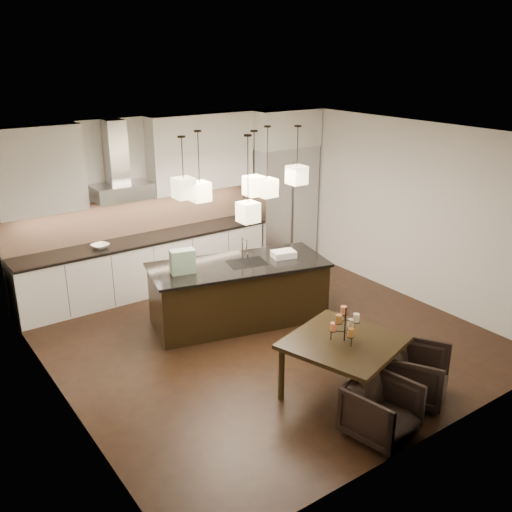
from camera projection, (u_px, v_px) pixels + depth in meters
floor at (264, 338)px, 7.98m from camera, size 5.50×5.50×0.02m
ceiling at (265, 134)px, 7.01m from camera, size 5.50×5.50×0.02m
wall_back at (169, 199)px, 9.61m from camera, size 5.50×0.02×2.80m
wall_front at (437, 319)px, 5.38m from camera, size 5.50×0.02×2.80m
wall_left at (53, 291)px, 6.00m from camera, size 0.02×5.50×2.80m
wall_right at (406, 210)px, 8.99m from camera, size 0.02×5.50×2.80m
refrigerator at (281, 204)px, 10.57m from camera, size 1.20×0.72×2.15m
fridge_panel at (282, 128)px, 10.09m from camera, size 1.26×0.72×0.65m
lower_cabinets at (147, 266)px, 9.35m from camera, size 4.21×0.62×0.88m
countertop at (145, 239)px, 9.19m from camera, size 4.21×0.66×0.04m
backsplash at (136, 215)px, 9.31m from camera, size 4.21×0.02×0.63m
upper_cab_left at (38, 170)px, 8.06m from camera, size 1.25×0.35×1.25m
upper_cab_right at (201, 152)px, 9.50m from camera, size 1.85×0.35×1.25m
hood_canopy at (122, 192)px, 8.78m from camera, size 0.90×0.52×0.24m
hood_chimney at (116, 152)px, 8.66m from camera, size 0.30×0.28×0.96m
fruit_bowl at (100, 246)px, 8.72m from camera, size 0.32×0.32×0.06m
island_body at (239, 294)px, 8.32m from camera, size 2.62×1.54×0.86m
island_top at (238, 265)px, 8.16m from camera, size 2.71×1.64×0.04m
faucet at (242, 248)px, 8.21m from camera, size 0.15×0.25×0.37m
tote_bag at (183, 261)px, 7.76m from camera, size 0.37×0.25×0.33m
food_container at (284, 254)px, 8.38m from camera, size 0.38×0.31×0.10m
dining_table at (343, 368)px, 6.55m from camera, size 1.46×1.46×0.70m
candelabra at (345, 324)px, 6.36m from camera, size 0.42×0.42×0.41m
candle_a at (351, 323)px, 6.47m from camera, size 0.09×0.09×0.09m
candle_b at (333, 327)px, 6.39m from camera, size 0.09×0.09×0.09m
candle_c at (351, 332)px, 6.26m from camera, size 0.09×0.09×0.09m
candle_d at (344, 310)px, 6.45m from camera, size 0.09×0.09×0.09m
candle_e at (339, 319)px, 6.24m from camera, size 0.09×0.09×0.09m
candle_f at (356, 318)px, 6.27m from camera, size 0.09×0.09×0.09m
armchair_left at (382, 411)px, 5.85m from camera, size 0.76×0.78×0.60m
armchair_right at (416, 373)px, 6.49m from camera, size 0.94×0.95×0.64m
pendant_a at (184, 188)px, 7.17m from camera, size 0.24×0.24×0.26m
pendant_b at (200, 192)px, 7.68m from camera, size 0.24×0.24×0.26m
pendant_c at (254, 186)px, 7.67m from camera, size 0.24×0.24×0.26m
pendant_d at (267, 188)px, 8.13m from camera, size 0.24×0.24×0.26m
pendant_e at (297, 175)px, 8.11m from camera, size 0.24×0.24×0.26m
pendant_f at (248, 212)px, 7.38m from camera, size 0.24×0.24×0.26m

